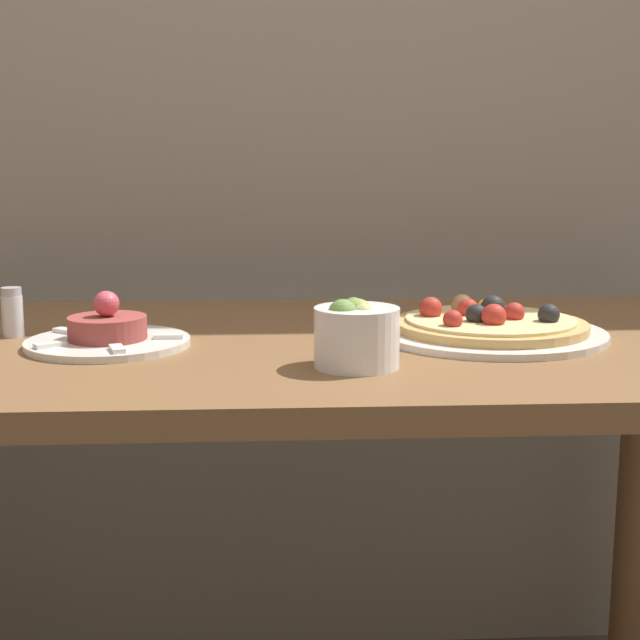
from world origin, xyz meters
The scene contains 5 objects.
dining_table centered at (0.00, 0.36, 0.64)m, with size 1.39×0.72×0.74m.
pizza_plate centered at (0.27, 0.36, 0.76)m, with size 0.33×0.33×0.06m.
tartare_plate centered at (-0.27, 0.32, 0.76)m, with size 0.22×0.22×0.08m.
small_bowl centered at (0.06, 0.18, 0.79)m, with size 0.11×0.11×0.09m.
salt_shaker centered at (-0.41, 0.40, 0.78)m, with size 0.03×0.03×0.07m.
Camera 1 is at (-0.04, -0.89, 1.00)m, focal length 50.00 mm.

